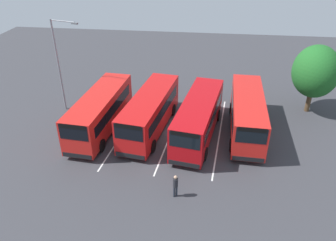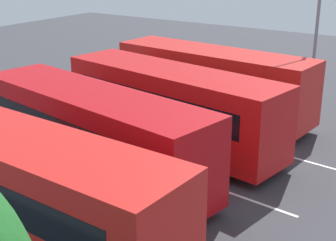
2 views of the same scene
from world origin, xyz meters
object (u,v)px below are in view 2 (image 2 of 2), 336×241
bus_far_left (213,81)px  bus_center_left (172,105)px  bus_far_right (25,188)px  street_lamp (316,9)px  bus_center_right (93,133)px

bus_far_left → bus_center_left: size_ratio=0.99×
bus_far_right → street_lamp: bearing=-94.7°
bus_center_right → street_lamp: street_lamp is taller
bus_center_left → bus_center_right: 4.11m
bus_far_left → street_lamp: bearing=-121.3°
bus_far_left → bus_center_left: 4.17m
bus_center_right → bus_far_right: same height
bus_center_left → street_lamp: street_lamp is taller
bus_center_left → street_lamp: 9.45m
bus_far_left → bus_center_left: same height
bus_center_right → bus_far_right: bearing=116.2°
bus_far_left → bus_far_right: (-1.14, 12.20, 0.00)m
bus_far_left → street_lamp: street_lamp is taller
bus_far_left → bus_far_right: bearing=100.0°
bus_far_left → bus_center_right: 8.23m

